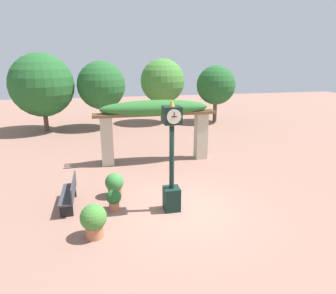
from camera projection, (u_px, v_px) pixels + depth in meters
ground_plane at (184, 210)px, 9.23m from camera, size 60.00×60.00×0.00m
pedestal_clock at (172, 162)px, 8.86m from camera, size 0.50×0.55×3.42m
pergola at (155, 115)px, 13.13m from camera, size 5.40×1.12×2.79m
potted_plant_near_left at (114, 199)px, 9.18m from camera, size 0.46×0.46×0.66m
potted_plant_near_right at (94, 220)px, 7.72m from camera, size 0.69×0.69×0.92m
potted_plant_far_left at (114, 184)px, 10.07m from camera, size 0.62×0.62×0.83m
park_bench at (70, 193)px, 9.39m from camera, size 0.42×1.66×0.89m
tree_line at (111, 84)px, 19.86m from camera, size 15.09×4.50×4.91m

